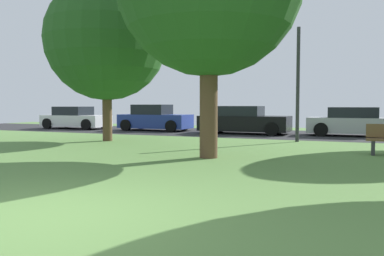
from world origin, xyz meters
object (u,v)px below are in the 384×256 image
at_px(parked_car_blue, 155,119).
at_px(parked_car_silver, 357,123).
at_px(parked_car_white, 75,119).
at_px(maple_tree_far, 106,40).
at_px(parked_car_black, 244,121).
at_px(street_lamp_post, 298,85).

xyz_separation_m(parked_car_blue, parked_car_silver, (10.62, 0.10, -0.04)).
bearing_deg(parked_car_silver, parked_car_white, -178.48).
relative_size(maple_tree_far, parked_car_black, 1.46).
distance_m(parked_car_blue, parked_car_silver, 10.62).
xyz_separation_m(parked_car_black, street_lamp_post, (3.16, -3.45, 1.60)).
height_order(maple_tree_far, parked_car_black, maple_tree_far).
bearing_deg(parked_car_black, street_lamp_post, -47.48).
xyz_separation_m(parked_car_white, street_lamp_post, (13.79, -3.51, 1.63)).
relative_size(parked_car_white, parked_car_blue, 1.03).
bearing_deg(maple_tree_far, parked_car_silver, 35.06).
height_order(parked_car_blue, street_lamp_post, street_lamp_post).
xyz_separation_m(parked_car_blue, parked_car_black, (5.31, -0.38, -0.02)).
bearing_deg(parked_car_blue, street_lamp_post, -24.33).
height_order(parked_car_blue, parked_car_silver, parked_car_blue).
bearing_deg(parked_car_white, parked_car_black, -0.31).
bearing_deg(parked_car_silver, parked_car_blue, -179.48).
bearing_deg(maple_tree_far, parked_car_blue, 101.50).
bearing_deg(parked_car_white, maple_tree_far, -42.70).
relative_size(parked_car_white, parked_car_black, 0.92).
relative_size(maple_tree_far, parked_car_blue, 1.62).
relative_size(parked_car_blue, street_lamp_post, 0.90).
bearing_deg(parked_car_black, parked_car_white, 179.69).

